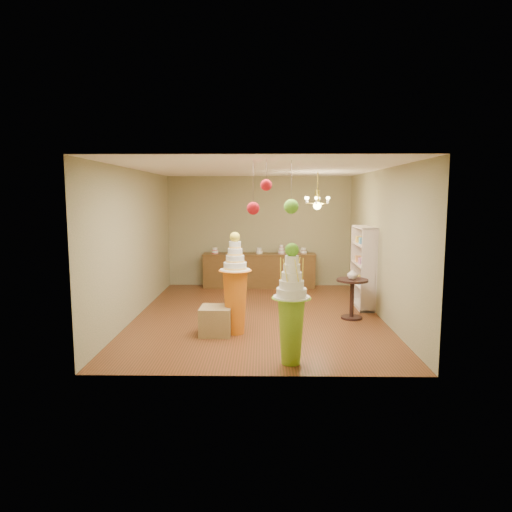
{
  "coord_description": "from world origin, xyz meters",
  "views": [
    {
      "loc": [
        0.09,
        -9.26,
        2.46
      ],
      "look_at": [
        -0.04,
        0.0,
        1.24
      ],
      "focal_mm": 32.0,
      "sensor_mm": 36.0,
      "label": 1
    }
  ],
  "objects_px": {
    "pedestal_green": "(291,315)",
    "sideboard": "(259,270)",
    "pedestal_orange": "(235,293)",
    "round_table": "(352,293)"
  },
  "relations": [
    {
      "from": "sideboard",
      "to": "round_table",
      "type": "distance_m",
      "value": 3.73
    },
    {
      "from": "pedestal_orange",
      "to": "sideboard",
      "type": "xyz_separation_m",
      "value": [
        0.4,
        4.24,
        -0.26
      ]
    },
    {
      "from": "pedestal_orange",
      "to": "round_table",
      "type": "relative_size",
      "value": 2.27
    },
    {
      "from": "pedestal_green",
      "to": "sideboard",
      "type": "xyz_separation_m",
      "value": [
        -0.51,
        5.73,
        -0.26
      ]
    },
    {
      "from": "sideboard",
      "to": "pedestal_green",
      "type": "bearing_deg",
      "value": -84.88
    },
    {
      "from": "pedestal_orange",
      "to": "round_table",
      "type": "bearing_deg",
      "value": 24.16
    },
    {
      "from": "pedestal_green",
      "to": "pedestal_orange",
      "type": "relative_size",
      "value": 0.98
    },
    {
      "from": "pedestal_green",
      "to": "pedestal_orange",
      "type": "height_order",
      "value": "pedestal_orange"
    },
    {
      "from": "pedestal_green",
      "to": "round_table",
      "type": "height_order",
      "value": "pedestal_green"
    },
    {
      "from": "pedestal_green",
      "to": "sideboard",
      "type": "distance_m",
      "value": 5.76
    }
  ]
}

